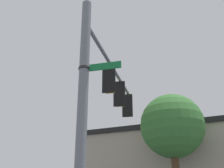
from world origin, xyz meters
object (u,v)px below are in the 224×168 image
Objects in this scene: traffic_light_nearest_pole at (110,80)px; traffic_light_mid_outer at (128,106)px; traffic_light_mid_inner at (120,95)px; street_name_sign at (93,68)px; bird_flying at (87,38)px.

traffic_light_nearest_pole is 1.00× the size of traffic_light_mid_outer.
traffic_light_mid_inner is 1.78m from traffic_light_mid_outer.
traffic_light_mid_inner is 1.00× the size of street_name_sign.
traffic_light_nearest_pole is 3.22× the size of bird_flying.
traffic_light_nearest_pole is 1.78m from traffic_light_mid_inner.
traffic_light_mid_outer is 1.00× the size of street_name_sign.
traffic_light_mid_inner is at bearing 89.69° from street_name_sign.
traffic_light_mid_inner reaches higher than street_name_sign.
traffic_light_nearest_pole reaches higher than street_name_sign.
traffic_light_mid_inner is (0.11, 1.78, 0.00)m from traffic_light_nearest_pole.
traffic_light_mid_outer is 6.53m from street_name_sign.
traffic_light_mid_inner is at bearing -93.68° from traffic_light_mid_outer.
traffic_light_mid_outer is 3.22× the size of bird_flying.
traffic_light_nearest_pole and traffic_light_mid_outer have the same top height.
traffic_light_mid_outer is at bearing 88.76° from street_name_sign.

